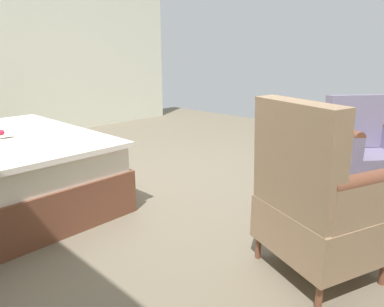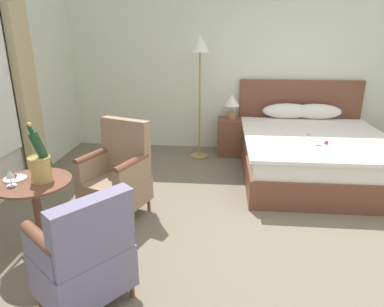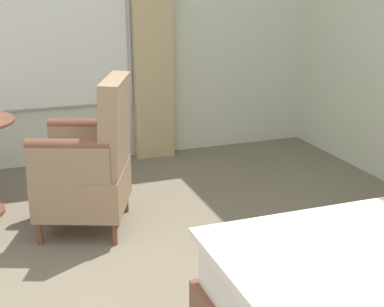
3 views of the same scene
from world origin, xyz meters
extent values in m
cube|color=tan|center=(-3.01, 1.13, 1.39)|extent=(0.10, 0.36, 2.77)
cylinder|color=brown|center=(-2.00, 0.13, 0.08)|extent=(0.04, 0.04, 0.15)
cylinder|color=brown|center=(-1.53, -0.06, 0.08)|extent=(0.04, 0.04, 0.15)
cylinder|color=brown|center=(-1.83, 0.57, 0.08)|extent=(0.04, 0.04, 0.15)
cylinder|color=brown|center=(-1.35, 0.39, 0.08)|extent=(0.04, 0.04, 0.15)
cube|color=#96785C|center=(-1.68, 0.26, 0.29)|extent=(0.75, 0.73, 0.27)
cube|color=#96785C|center=(-1.60, 0.47, 0.72)|extent=(0.58, 0.34, 0.60)
cube|color=#96785C|center=(-1.92, 0.33, 0.54)|extent=(0.27, 0.51, 0.23)
cylinder|color=brown|center=(-1.92, 0.33, 0.65)|extent=(0.27, 0.51, 0.09)
cube|color=#96785C|center=(-1.46, 0.15, 0.54)|extent=(0.27, 0.51, 0.23)
cylinder|color=brown|center=(-1.46, 0.15, 0.65)|extent=(0.27, 0.51, 0.09)
camera|label=1|loc=(-2.37, 2.06, 1.23)|focal=32.00mm
camera|label=2|loc=(-0.57, -2.95, 1.86)|focal=32.00mm
camera|label=3|loc=(1.68, -0.20, 1.60)|focal=50.00mm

